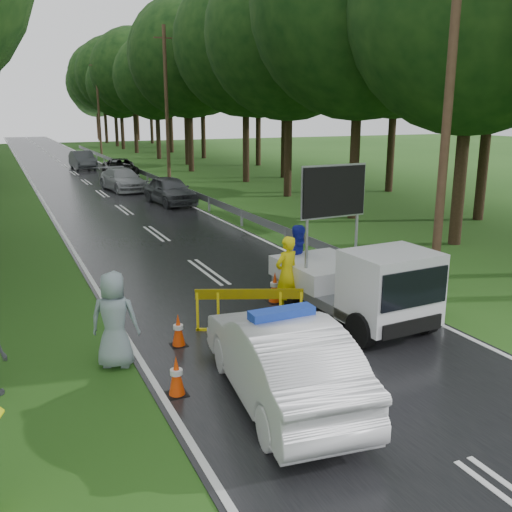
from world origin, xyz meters
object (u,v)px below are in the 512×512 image
barrier (249,299)px  queue_car_first (170,190)px  work_truck (359,283)px  queue_car_fourth (83,160)px  officer (287,274)px  queue_car_third (120,169)px  civilian (300,260)px  police_sedan (281,359)px  queue_car_second (123,180)px

barrier → queue_car_first: bearing=102.7°
work_truck → barrier: 2.58m
queue_car_fourth → officer: bearing=-93.3°
work_truck → queue_car_fourth: (-0.65, 38.34, -0.21)m
barrier → queue_car_fourth: size_ratio=0.49×
officer → queue_car_third: size_ratio=0.38×
barrier → civilian: civilian is taller
police_sedan → barrier: (0.76, 3.04, -0.00)m
police_sedan → civilian: 5.74m
work_truck → queue_car_third: bearing=85.7°
queue_car_second → queue_car_fourth: bearing=84.1°
queue_car_third → queue_car_first: bearing=-83.4°
work_truck → queue_car_third: (0.85, 30.75, -0.27)m
work_truck → barrier: size_ratio=2.04×
work_truck → queue_car_first: size_ratio=1.06×
queue_car_second → barrier: bearing=-102.5°
civilian → queue_car_second: bearing=89.2°
police_sedan → queue_car_second: (2.97, 26.85, -0.08)m
police_sedan → queue_car_second: police_sedan is taller
police_sedan → queue_car_fourth: 40.95m
queue_car_first → work_truck: bearing=-97.8°
officer → queue_car_second: (0.85, 22.98, -0.27)m
officer → queue_car_fourth: officer is taller
queue_car_first → queue_car_third: (0.00, 12.53, -0.04)m
police_sedan → officer: bearing=-111.7°
barrier → queue_car_third: queue_car_third is taller
police_sedan → queue_car_fourth: police_sedan is taller
barrier → queue_car_fourth: queue_car_fourth is taller
civilian → queue_car_fourth: 36.00m
barrier → queue_car_first: queue_car_first is taller
queue_car_first → police_sedan: bearing=-106.4°
civilian → queue_car_fourth: (-0.40, 35.99, -0.21)m
civilian → queue_car_third: 28.43m
work_truck → officer: size_ratio=2.39×
police_sedan → queue_car_first: (4.13, 20.75, -0.02)m
civilian → queue_car_second: civilian is taller
queue_car_second → queue_car_third: (1.16, 6.43, 0.02)m
queue_car_second → queue_car_fourth: queue_car_fourth is taller
officer → civilian: (0.91, 1.00, 0.00)m
civilian → police_sedan: bearing=-122.9°
police_sedan → queue_car_first: bearing=-94.3°
work_truck → civilian: 2.36m
queue_car_second → civilian: bearing=-97.1°
civilian → queue_car_third: civilian is taller
barrier → queue_car_second: (2.21, 23.81, -0.08)m
police_sedan → queue_car_second: bearing=-89.3°
queue_car_first → queue_car_third: bearing=84.8°
barrier → queue_car_third: (3.37, 30.24, -0.06)m
civilian → queue_car_fourth: civilian is taller
work_truck → barrier: work_truck is taller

